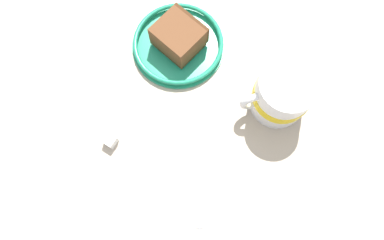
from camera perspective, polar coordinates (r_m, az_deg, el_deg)
ground_plane at (r=65.28cm, az=3.08°, el=2.60°), size 121.10×121.10×3.81cm
small_plate at (r=67.14cm, az=-2.27°, el=12.40°), size 17.69×17.69×1.80cm
cake_slice at (r=65.00cm, az=-2.19°, el=13.62°), size 8.80×8.25×4.91cm
tea_mug at (r=60.70cm, az=14.55°, el=4.14°), size 10.16×11.23×9.43cm
teaspoon at (r=59.60cm, az=2.55°, el=-13.99°), size 4.32×13.81×0.80cm
sugar_cube at (r=62.00cm, az=-13.36°, el=-3.34°), size 2.14×2.14×1.98cm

